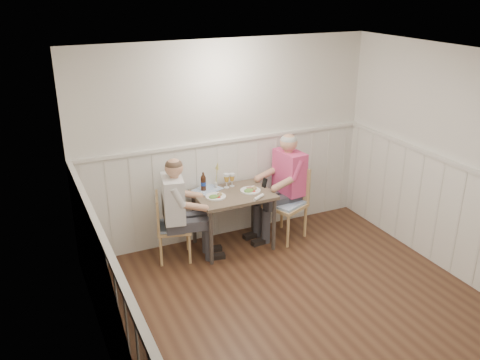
{
  "coord_description": "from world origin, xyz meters",
  "views": [
    {
      "loc": [
        -2.48,
        -3.52,
        3.26
      ],
      "look_at": [
        -0.1,
        1.64,
        1.0
      ],
      "focal_mm": 38.0,
      "sensor_mm": 36.0,
      "label": 1
    }
  ],
  "objects_px": {
    "diner_cream": "(177,218)",
    "beer_bottle": "(203,183)",
    "grass_vase": "(216,177)",
    "chair_left": "(169,225)",
    "man_in_pink": "(286,192)",
    "chair_right": "(288,200)",
    "dining_table": "(233,200)"
  },
  "relations": [
    {
      "from": "diner_cream",
      "to": "beer_bottle",
      "type": "bearing_deg",
      "value": 30.86
    },
    {
      "from": "beer_bottle",
      "to": "grass_vase",
      "type": "relative_size",
      "value": 0.69
    },
    {
      "from": "chair_left",
      "to": "beer_bottle",
      "type": "distance_m",
      "value": 0.69
    },
    {
      "from": "man_in_pink",
      "to": "diner_cream",
      "type": "relative_size",
      "value": 1.06
    },
    {
      "from": "chair_left",
      "to": "beer_bottle",
      "type": "xyz_separation_m",
      "value": [
        0.53,
        0.19,
        0.39
      ]
    },
    {
      "from": "chair_left",
      "to": "grass_vase",
      "type": "distance_m",
      "value": 0.85
    },
    {
      "from": "diner_cream",
      "to": "grass_vase",
      "type": "relative_size",
      "value": 3.81
    },
    {
      "from": "chair_right",
      "to": "dining_table",
      "type": "bearing_deg",
      "value": 177.02
    },
    {
      "from": "dining_table",
      "to": "man_in_pink",
      "type": "xyz_separation_m",
      "value": [
        0.8,
        0.05,
        -0.05
      ]
    },
    {
      "from": "chair_right",
      "to": "diner_cream",
      "type": "distance_m",
      "value": 1.53
    },
    {
      "from": "chair_right",
      "to": "diner_cream",
      "type": "bearing_deg",
      "value": 179.55
    },
    {
      "from": "grass_vase",
      "to": "diner_cream",
      "type": "bearing_deg",
      "value": -156.3
    },
    {
      "from": "man_in_pink",
      "to": "grass_vase",
      "type": "relative_size",
      "value": 4.03
    },
    {
      "from": "beer_bottle",
      "to": "chair_right",
      "type": "bearing_deg",
      "value": -14.34
    },
    {
      "from": "dining_table",
      "to": "diner_cream",
      "type": "height_order",
      "value": "diner_cream"
    },
    {
      "from": "man_in_pink",
      "to": "grass_vase",
      "type": "xyz_separation_m",
      "value": [
        -0.93,
        0.19,
        0.31
      ]
    },
    {
      "from": "diner_cream",
      "to": "beer_bottle",
      "type": "height_order",
      "value": "diner_cream"
    },
    {
      "from": "grass_vase",
      "to": "dining_table",
      "type": "bearing_deg",
      "value": -60.7
    },
    {
      "from": "chair_right",
      "to": "grass_vase",
      "type": "xyz_separation_m",
      "value": [
        -0.91,
        0.28,
        0.38
      ]
    },
    {
      "from": "chair_left",
      "to": "man_in_pink",
      "type": "distance_m",
      "value": 1.64
    },
    {
      "from": "chair_left",
      "to": "man_in_pink",
      "type": "relative_size",
      "value": 0.6
    },
    {
      "from": "chair_right",
      "to": "man_in_pink",
      "type": "bearing_deg",
      "value": 78.55
    },
    {
      "from": "diner_cream",
      "to": "beer_bottle",
      "type": "distance_m",
      "value": 0.6
    },
    {
      "from": "chair_right",
      "to": "grass_vase",
      "type": "bearing_deg",
      "value": 162.8
    },
    {
      "from": "grass_vase",
      "to": "chair_right",
      "type": "bearing_deg",
      "value": -17.2
    },
    {
      "from": "man_in_pink",
      "to": "chair_left",
      "type": "bearing_deg",
      "value": -179.74
    },
    {
      "from": "man_in_pink",
      "to": "beer_bottle",
      "type": "relative_size",
      "value": 5.84
    },
    {
      "from": "chair_left",
      "to": "diner_cream",
      "type": "xyz_separation_m",
      "value": [
        0.08,
        -0.07,
        0.1
      ]
    },
    {
      "from": "man_in_pink",
      "to": "diner_cream",
      "type": "height_order",
      "value": "man_in_pink"
    },
    {
      "from": "chair_left",
      "to": "dining_table",
      "type": "bearing_deg",
      "value": -3.12
    },
    {
      "from": "diner_cream",
      "to": "chair_right",
      "type": "bearing_deg",
      "value": -0.45
    },
    {
      "from": "man_in_pink",
      "to": "diner_cream",
      "type": "xyz_separation_m",
      "value": [
        -1.55,
        -0.08,
        -0.03
      ]
    }
  ]
}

